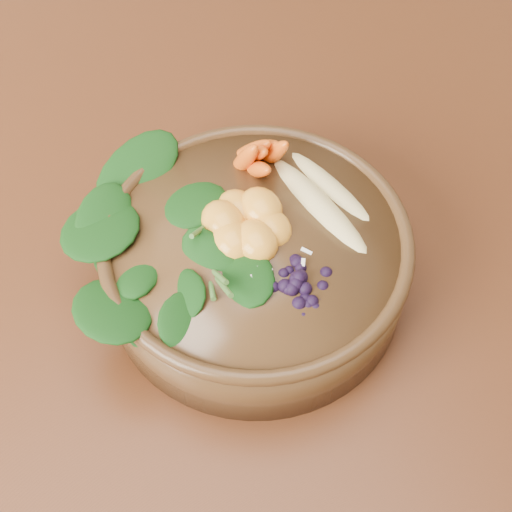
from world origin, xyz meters
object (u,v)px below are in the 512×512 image
mandarin_cluster (246,214)px  banana_halves (325,185)px  dining_table (88,320)px  blueberry_pile (300,269)px  stoneware_bowl (256,263)px  kale_heap (177,205)px  carrot_cluster (252,134)px

mandarin_cluster → banana_halves: bearing=-1.1°
dining_table → banana_halves: (0.22, -0.08, 0.18)m
blueberry_pile → stoneware_bowl: bearing=101.5°
kale_heap → blueberry_pile: size_ratio=1.42×
carrot_cluster → dining_table: bearing=166.0°
kale_heap → carrot_cluster: (0.08, 0.03, 0.02)m
kale_heap → carrot_cluster: carrot_cluster is taller
stoneware_bowl → blueberry_pile: size_ratio=2.16×
stoneware_bowl → banana_halves: bearing=11.4°
kale_heap → blueberry_pile: kale_heap is taller
carrot_cluster → blueberry_pile: 0.13m
dining_table → mandarin_cluster: (0.15, -0.08, 0.18)m
mandarin_cluster → blueberry_pile: 0.07m
banana_halves → mandarin_cluster: bearing=170.3°
kale_heap → banana_halves: kale_heap is taller
banana_halves → blueberry_pile: bearing=-141.5°
stoneware_bowl → carrot_cluster: bearing=64.9°
dining_table → kale_heap: kale_heap is taller
carrot_cluster → blueberry_pile: size_ratio=0.60×
carrot_cluster → mandarin_cluster: bearing=-129.8°
kale_heap → mandarin_cluster: size_ratio=2.07×
mandarin_cluster → blueberry_pile: blueberry_pile is taller
stoneware_bowl → dining_table: bearing=147.4°
carrot_cluster → banana_halves: carrot_cluster is taller
stoneware_bowl → mandarin_cluster: bearing=92.3°
kale_heap → blueberry_pile: 0.12m
stoneware_bowl → carrot_cluster: 0.11m
dining_table → blueberry_pile: size_ratio=13.27×
dining_table → kale_heap: 0.21m
banana_halves → stoneware_bowl: bearing=-177.3°
stoneware_bowl → carrot_cluster: size_ratio=3.62×
kale_heap → dining_table: bearing=154.7°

